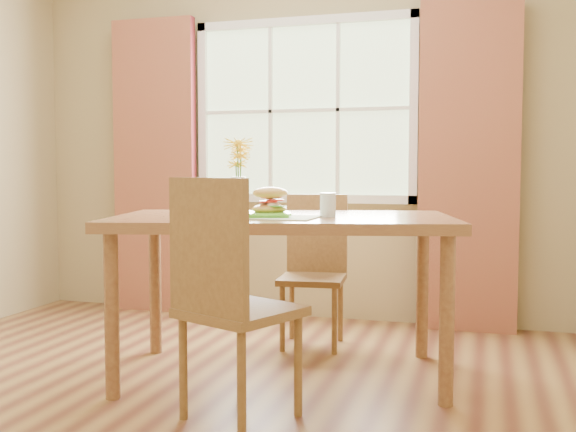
# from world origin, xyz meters

# --- Properties ---
(room) EXTENTS (4.24, 3.84, 2.74)m
(room) POSITION_xyz_m (0.00, 0.00, 1.35)
(room) COLOR olive
(room) RESTS_ON ground
(window) EXTENTS (1.62, 0.06, 1.32)m
(window) POSITION_xyz_m (0.00, 1.87, 1.50)
(window) COLOR #B3CF9C
(window) RESTS_ON room
(curtain_left) EXTENTS (0.65, 0.08, 2.20)m
(curtain_left) POSITION_xyz_m (-1.15, 1.78, 1.10)
(curtain_left) COLOR maroon
(curtain_left) RESTS_ON room
(curtain_right) EXTENTS (0.65, 0.08, 2.20)m
(curtain_right) POSITION_xyz_m (1.15, 1.78, 1.10)
(curtain_right) COLOR maroon
(curtain_right) RESTS_ON room
(dining_table) EXTENTS (1.90, 1.34, 0.84)m
(dining_table) POSITION_xyz_m (0.26, 0.48, 0.75)
(dining_table) COLOR olive
(dining_table) RESTS_ON room
(chair_near) EXTENTS (0.58, 0.58, 1.05)m
(chair_near) POSITION_xyz_m (0.22, -0.22, 0.57)
(chair_near) COLOR brown
(chair_near) RESTS_ON room
(chair_far) EXTENTS (0.42, 0.42, 0.92)m
(chair_far) POSITION_xyz_m (0.25, 1.18, 0.51)
(chair_far) COLOR brown
(chair_far) RESTS_ON room
(placemat) EXTENTS (0.45, 0.33, 0.01)m
(placemat) POSITION_xyz_m (0.25, 0.33, 0.84)
(placemat) COLOR beige
(placemat) RESTS_ON dining_table
(plate) EXTENTS (0.29, 0.29, 0.01)m
(plate) POSITION_xyz_m (0.22, 0.33, 0.85)
(plate) COLOR #71E439
(plate) RESTS_ON placemat
(croissant_sandwich) EXTENTS (0.22, 0.19, 0.14)m
(croissant_sandwich) POSITION_xyz_m (0.23, 0.37, 0.92)
(croissant_sandwich) COLOR #D19147
(croissant_sandwich) RESTS_ON plate
(water_glass) EXTENTS (0.08, 0.08, 0.12)m
(water_glass) POSITION_xyz_m (0.50, 0.47, 0.90)
(water_glass) COLOR silver
(water_glass) RESTS_ON dining_table
(flower_vase) EXTENTS (0.17, 0.17, 0.41)m
(flower_vase) POSITION_xyz_m (-0.04, 0.63, 1.10)
(flower_vase) COLOR silver
(flower_vase) RESTS_ON dining_table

